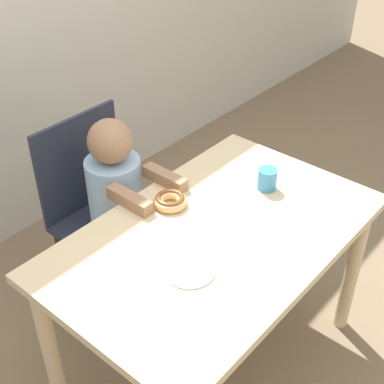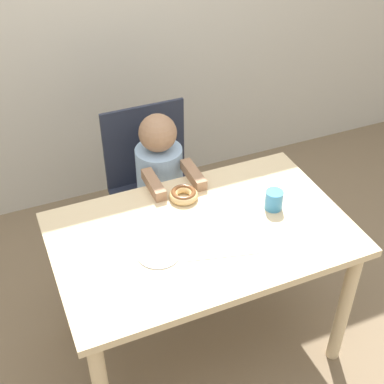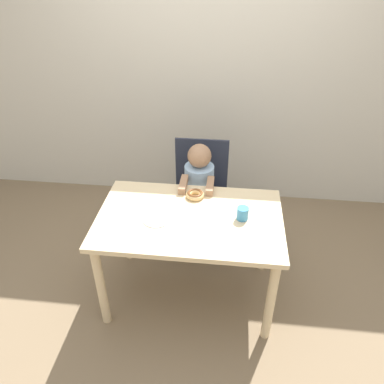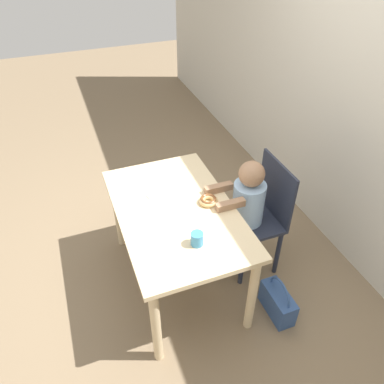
{
  "view_description": "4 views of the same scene",
  "coord_description": "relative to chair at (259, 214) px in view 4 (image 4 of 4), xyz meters",
  "views": [
    {
      "loc": [
        -1.17,
        -0.88,
        1.93
      ],
      "look_at": [
        0.0,
        0.11,
        0.84
      ],
      "focal_mm": 50.0,
      "sensor_mm": 36.0,
      "label": 1
    },
    {
      "loc": [
        -0.68,
        -1.49,
        2.18
      ],
      "look_at": [
        0.0,
        0.11,
        0.84
      ],
      "focal_mm": 50.0,
      "sensor_mm": 36.0,
      "label": 2
    },
    {
      "loc": [
        0.23,
        -1.93,
        2.22
      ],
      "look_at": [
        0.0,
        0.11,
        0.84
      ],
      "focal_mm": 35.0,
      "sensor_mm": 36.0,
      "label": 3
    },
    {
      "loc": [
        1.8,
        -0.57,
        2.35
      ],
      "look_at": [
        0.0,
        0.11,
        0.84
      ],
      "focal_mm": 35.0,
      "sensor_mm": 36.0,
      "label": 4
    }
  ],
  "objects": [
    {
      "name": "ground_plane",
      "position": [
        -0.01,
        -0.65,
        -0.48
      ],
      "size": [
        12.0,
        12.0,
        0.0
      ],
      "primitive_type": "plane",
      "color": "#7A664C"
    },
    {
      "name": "wall_back",
      "position": [
        -0.01,
        0.75,
        0.77
      ],
      "size": [
        8.0,
        0.05,
        2.5
      ],
      "color": "beige",
      "rests_on": "ground_plane"
    },
    {
      "name": "dining_table",
      "position": [
        -0.01,
        -0.65,
        0.14
      ],
      "size": [
        1.22,
        0.76,
        0.72
      ],
      "color": "beige",
      "rests_on": "ground_plane"
    },
    {
      "name": "chair",
      "position": [
        0.0,
        0.0,
        0.0
      ],
      "size": [
        0.44,
        0.37,
        0.91
      ],
      "color": "#232838",
      "rests_on": "ground_plane"
    },
    {
      "name": "child_figure",
      "position": [
        0.0,
        -0.11,
        0.02
      ],
      "size": [
        0.25,
        0.41,
        0.97
      ],
      "color": "#99BCE0",
      "rests_on": "ground_plane"
    },
    {
      "name": "donut",
      "position": [
        0.0,
        -0.42,
        0.26
      ],
      "size": [
        0.13,
        0.13,
        0.04
      ],
      "color": "#DBB270",
      "rests_on": "dining_table"
    },
    {
      "name": "napkin",
      "position": [
        0.03,
        -0.69,
        0.24
      ],
      "size": [
        0.35,
        0.35,
        0.0
      ],
      "color": "white",
      "rests_on": "dining_table"
    },
    {
      "name": "handbag",
      "position": [
        0.51,
        -0.09,
        -0.37
      ],
      "size": [
        0.3,
        0.13,
        0.33
      ],
      "color": "#2D4C84",
      "rests_on": "ground_plane"
    },
    {
      "name": "cup",
      "position": [
        0.33,
        -0.64,
        0.28
      ],
      "size": [
        0.08,
        0.08,
        0.09
      ],
      "color": "teal",
      "rests_on": "dining_table"
    },
    {
      "name": "plate",
      "position": [
        -0.22,
        -0.71,
        0.24
      ],
      "size": [
        0.17,
        0.17,
        0.01
      ],
      "color": "silver",
      "rests_on": "dining_table"
    }
  ]
}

